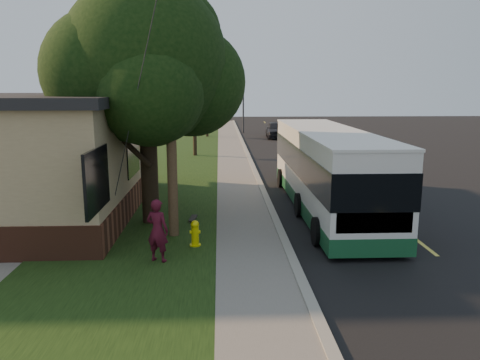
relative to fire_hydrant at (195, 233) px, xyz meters
name	(u,v)px	position (x,y,z in m)	size (l,w,h in m)	color
ground	(286,246)	(2.60, 0.00, -0.43)	(120.00, 120.00, 0.00)	black
road	(337,178)	(6.60, 10.00, -0.43)	(8.00, 80.00, 0.01)	black
curb	(258,178)	(2.60, 10.00, -0.37)	(0.25, 80.00, 0.12)	gray
sidewalk	(238,179)	(1.60, 10.00, -0.39)	(2.00, 80.00, 0.08)	slate
grass_verge	(167,179)	(-1.90, 10.00, -0.40)	(5.00, 80.00, 0.07)	black
fire_hydrant	(195,233)	(0.00, 0.00, 0.00)	(0.32, 0.32, 0.74)	#DACE0B
utility_pole	(169,83)	(-0.71, 0.99, 4.20)	(2.86, 3.21, 9.07)	#473321
leafy_tree	(147,66)	(-1.57, 2.65, 4.73)	(6.30, 6.00, 7.80)	black
bare_tree_near	(195,124)	(-0.90, 18.00, 1.72)	(1.38, 1.21, 4.31)	black
bare_tree_far	(207,115)	(-0.40, 30.00, 1.57)	(1.38, 1.21, 4.03)	black
traffic_signal	(243,101)	(3.10, 34.00, 2.73)	(0.18, 0.22, 5.50)	#2D2D30
transit_bus	(327,168)	(4.66, 4.05, 1.16)	(2.54, 11.03, 2.99)	silver
skateboarder	(157,230)	(-0.90, -1.16, 0.46)	(0.60, 0.40, 1.65)	#460E1D
skateboard_main	(193,218)	(-0.21, 2.63, -0.31)	(0.28, 0.83, 0.08)	black
dumpster	(45,187)	(-6.14, 5.46, 0.23)	(1.62, 1.40, 1.24)	black
distant_car	(276,130)	(5.82, 29.12, 0.31)	(1.75, 4.35, 1.48)	black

